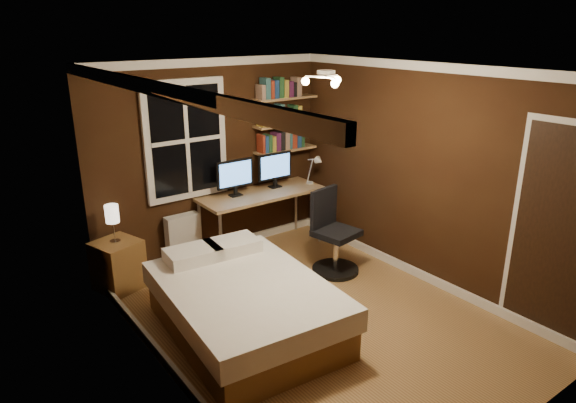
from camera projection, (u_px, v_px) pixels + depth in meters
floor at (314, 317)px, 5.32m from camera, size 4.20×4.20×0.00m
wall_back at (211, 160)px, 6.51m from camera, size 3.20×0.04×2.50m
wall_left at (158, 243)px, 4.02m from camera, size 0.04×4.20×2.50m
wall_right at (425, 176)px, 5.81m from camera, size 0.04×4.20×2.50m
ceiling at (319, 69)px, 4.51m from camera, size 3.20×4.20×0.02m
window at (186, 140)px, 6.19m from camera, size 1.06×0.06×1.46m
door at (557, 237)px, 4.70m from camera, size 0.03×0.82×2.05m
ceiling_fixture at (326, 82)px, 4.46m from camera, size 0.44×0.44×0.18m
bookshelf_lower at (285, 150)px, 7.03m from camera, size 0.92×0.22×0.03m
books_row_lower at (285, 140)px, 6.98m from camera, size 0.66×0.16×0.23m
bookshelf_middle at (285, 124)px, 6.91m from camera, size 0.92×0.22×0.03m
books_row_middle at (285, 115)px, 6.87m from camera, size 0.54×0.16×0.23m
bookshelf_upper at (285, 98)px, 6.80m from camera, size 0.92×0.22×0.03m
books_row_upper at (285, 88)px, 6.76m from camera, size 0.54×0.16×0.23m
bed at (244, 305)px, 4.99m from camera, size 1.57×2.07×0.66m
nightstand at (118, 265)px, 5.82m from camera, size 0.58×0.58×0.57m
bedside_lamp at (113, 224)px, 5.66m from camera, size 0.15×0.15×0.44m
radiator at (183, 239)px, 6.44m from camera, size 0.43×0.15×0.64m
desk at (262, 197)px, 6.72m from camera, size 1.68×0.63×0.80m
monitor_left at (235, 178)px, 6.50m from camera, size 0.51×0.12×0.47m
monitor_right at (275, 170)px, 6.85m from camera, size 0.51×0.12×0.47m
desk_lamp at (314, 169)px, 6.95m from camera, size 0.14×0.32×0.44m
office_chair at (333, 241)px, 6.21m from camera, size 0.57×0.57×1.03m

